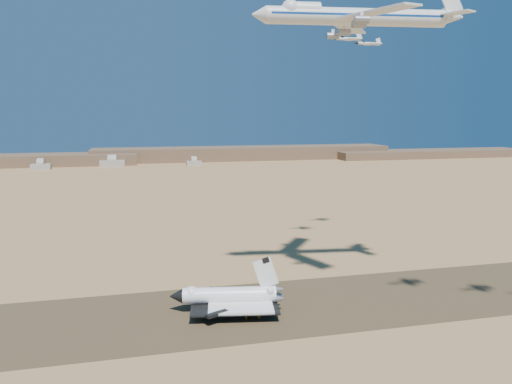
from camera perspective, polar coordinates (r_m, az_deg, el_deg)
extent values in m
plane|color=tan|center=(172.21, -1.80, -13.38)|extent=(1200.00, 1200.00, 0.00)
cube|color=brown|center=(172.20, -1.80, -13.37)|extent=(600.00, 50.00, 0.06)
cube|color=brown|center=(714.66, -1.34, 4.46)|extent=(420.00, 60.00, 18.00)
cube|color=brown|center=(796.34, 19.30, 4.17)|extent=(300.00, 60.00, 11.00)
cube|color=#AAA397|center=(638.07, -23.35, 2.66)|extent=(22.00, 14.00, 6.50)
cube|color=#AAA397|center=(644.43, -16.10, 3.14)|extent=(30.00, 15.00, 7.50)
cube|color=#AAA397|center=(638.14, -7.12, 3.28)|extent=(19.00, 12.50, 5.50)
cylinder|color=white|center=(169.71, -3.14, -11.66)|extent=(30.86, 10.45, 5.32)
cone|color=black|center=(170.43, -9.08, -11.68)|extent=(5.08, 5.71, 5.05)
sphere|color=white|center=(169.78, -7.40, -11.44)|extent=(4.94, 4.94, 4.94)
cube|color=white|center=(170.57, -1.83, -12.33)|extent=(24.50, 26.05, 0.85)
cube|color=black|center=(170.67, -2.48, -12.48)|extent=(31.99, 27.35, 0.47)
cube|color=white|center=(167.81, 1.12, -9.21)|extent=(8.79, 2.17, 10.94)
cylinder|color=gray|center=(171.56, -7.36, -12.99)|extent=(0.34, 0.34, 3.04)
cylinder|color=black|center=(171.94, -7.35, -13.30)|extent=(1.10, 0.60, 1.04)
cylinder|color=gray|center=(166.98, -1.09, -13.55)|extent=(0.34, 0.34, 3.04)
cylinder|color=black|center=(167.37, -1.09, -13.86)|extent=(1.10, 0.60, 1.04)
cylinder|color=gray|center=(175.78, -1.24, -12.36)|extent=(0.34, 0.34, 3.04)
cylinder|color=black|center=(176.15, -1.24, -12.67)|extent=(1.10, 0.60, 1.04)
cylinder|color=white|center=(177.96, 11.43, 19.02)|extent=(61.01, 12.97, 5.72)
cone|color=white|center=(171.00, 0.34, 19.61)|extent=(5.12, 6.21, 5.72)
sphere|color=white|center=(172.95, 3.94, 20.16)|extent=(5.90, 5.90, 5.90)
cube|color=white|center=(165.02, 13.68, 19.38)|extent=(17.16, 27.91, 0.63)
cube|color=white|center=(191.75, 10.56, 17.98)|extent=(21.93, 26.59, 0.63)
cube|color=white|center=(185.20, 22.05, 18.44)|extent=(8.38, 10.97, 0.45)
cube|color=white|center=(195.38, 20.34, 18.00)|extent=(9.83, 10.81, 0.45)
cylinder|color=gray|center=(169.23, 11.67, 18.25)|extent=(4.71, 2.84, 2.32)
cylinder|color=gray|center=(161.15, 11.99, 18.72)|extent=(4.71, 2.84, 2.32)
cylinder|color=gray|center=(184.40, 10.02, 17.52)|extent=(4.71, 2.84, 2.32)
cylinder|color=gray|center=(191.57, 8.76, 17.22)|extent=(4.71, 2.84, 2.32)
imported|color=orange|center=(165.56, 0.24, -13.98)|extent=(0.57, 0.71, 1.70)
imported|color=orange|center=(165.00, 0.43, -14.05)|extent=(0.92, 1.00, 1.80)
imported|color=orange|center=(164.37, -1.11, -14.15)|extent=(1.15, 0.97, 1.74)
cylinder|color=white|center=(227.37, 10.52, 16.83)|extent=(11.05, 2.20, 1.28)
cone|color=black|center=(225.33, 8.86, 16.95)|extent=(2.47, 1.39, 1.19)
sphere|color=black|center=(226.57, 9.84, 16.99)|extent=(1.28, 1.28, 1.28)
cube|color=white|center=(227.65, 10.74, 16.77)|extent=(3.81, 7.57, 0.23)
cube|color=white|center=(228.89, 11.65, 16.75)|extent=(2.39, 4.73, 0.18)
cube|color=white|center=(229.14, 11.70, 17.06)|extent=(2.78, 0.46, 3.10)
cylinder|color=white|center=(252.55, 12.78, 16.21)|extent=(11.66, 1.96, 1.35)
cone|color=black|center=(249.27, 11.33, 16.36)|extent=(2.58, 1.39, 1.26)
sphere|color=black|center=(251.23, 12.18, 16.38)|extent=(1.35, 1.35, 1.35)
cube|color=white|center=(252.99, 12.98, 16.15)|extent=(3.78, 7.91, 0.24)
cube|color=white|center=(254.92, 13.77, 16.11)|extent=(2.38, 4.94, 0.19)
cube|color=white|center=(255.19, 13.82, 16.41)|extent=(2.94, 0.39, 3.27)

